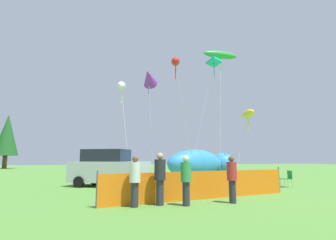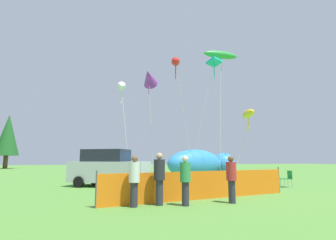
{
  "view_description": "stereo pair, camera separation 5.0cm",
  "coord_description": "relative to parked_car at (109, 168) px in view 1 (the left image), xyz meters",
  "views": [
    {
      "loc": [
        -5.36,
        -12.49,
        1.54
      ],
      "look_at": [
        -1.36,
        3.76,
        4.03
      ],
      "focal_mm": 28.0,
      "sensor_mm": 36.0,
      "label": 1
    },
    {
      "loc": [
        -5.31,
        -12.5,
        1.54
      ],
      "look_at": [
        -1.36,
        3.76,
        4.03
      ],
      "focal_mm": 28.0,
      "sensor_mm": 36.0,
      "label": 2
    }
  ],
  "objects": [
    {
      "name": "kite_teal_diamond",
      "position": [
        7.68,
        2.49,
        7.71
      ],
      "size": [
        2.37,
        1.77,
        9.16
      ],
      "color": "silver",
      "rests_on": "ground"
    },
    {
      "name": "inflatable_cat",
      "position": [
        7.52,
        5.01,
        0.04
      ],
      "size": [
        7.08,
        4.57,
        2.29
      ],
      "rotation": [
        0.0,
        0.0,
        0.42
      ],
      "color": "#338CD8",
      "rests_on": "ground"
    },
    {
      "name": "horizon_tree_west",
      "position": [
        -15.59,
        31.94,
        4.34
      ],
      "size": [
        3.66,
        3.66,
        8.73
      ],
      "color": "brown",
      "rests_on": "ground"
    },
    {
      "name": "kite_yellow_hero",
      "position": [
        10.28,
        2.24,
        3.91
      ],
      "size": [
        2.33,
        3.21,
        5.38
      ],
      "color": "silver",
      "rests_on": "ground"
    },
    {
      "name": "parked_car",
      "position": [
        0.0,
        0.0,
        0.0
      ],
      "size": [
        4.67,
        3.57,
        2.07
      ],
      "rotation": [
        0.0,
        0.0,
        -0.49
      ],
      "color": "#B7BCC1",
      "rests_on": "ground"
    },
    {
      "name": "kite_white_ghost",
      "position": [
        0.77,
        3.11,
        5.72
      ],
      "size": [
        1.05,
        2.74,
        7.43
      ],
      "color": "silver",
      "rests_on": "ground"
    },
    {
      "name": "kite_red_lizard",
      "position": [
        4.5,
        1.95,
        7.42
      ],
      "size": [
        2.65,
        3.23,
        9.08
      ],
      "color": "silver",
      "rests_on": "ground"
    },
    {
      "name": "kite_purple_delta",
      "position": [
        2.87,
        3.67,
        6.66
      ],
      "size": [
        1.68,
        2.01,
        8.5
      ],
      "color": "silver",
      "rests_on": "ground"
    },
    {
      "name": "ground_plane",
      "position": [
        5.03,
        -2.91,
        -1.01
      ],
      "size": [
        120.0,
        120.0,
        0.0
      ],
      "primitive_type": "plane",
      "color": "#548C38"
    },
    {
      "name": "safety_fence",
      "position": [
        3.55,
        -5.61,
        -0.48
      ],
      "size": [
        8.13,
        1.97,
        1.17
      ],
      "rotation": [
        0.0,
        0.0,
        0.23
      ],
      "color": "orange",
      "rests_on": "ground"
    },
    {
      "name": "spectator_in_yellow_shirt",
      "position": [
        0.71,
        -6.66,
        -0.12
      ],
      "size": [
        0.36,
        0.36,
        1.64
      ],
      "color": "#2D2D38",
      "rests_on": "ground"
    },
    {
      "name": "spectator_in_grey_shirt",
      "position": [
        1.58,
        -6.52,
        -0.06
      ],
      "size": [
        0.38,
        0.38,
        1.75
      ],
      "color": "#2D2D38",
      "rests_on": "ground"
    },
    {
      "name": "spectator_in_white_shirt",
      "position": [
        4.15,
        -6.71,
        -0.11
      ],
      "size": [
        0.36,
        0.36,
        1.65
      ],
      "color": "#2D2D38",
      "rests_on": "ground"
    },
    {
      "name": "kite_green_fish",
      "position": [
        8.43,
        2.76,
        8.64
      ],
      "size": [
        3.17,
        1.37,
        10.14
      ],
      "color": "silver",
      "rests_on": "ground"
    },
    {
      "name": "spectator_in_blue_shirt",
      "position": [
        2.4,
        -6.83,
        -0.12
      ],
      "size": [
        0.36,
        0.36,
        1.64
      ],
      "color": "#2D2D38",
      "rests_on": "ground"
    },
    {
      "name": "folding_chair",
      "position": [
        9.62,
        -2.65,
        -0.48
      ],
      "size": [
        0.57,
        0.57,
        0.9
      ],
      "rotation": [
        0.0,
        0.0,
        2.97
      ],
      "color": "#267F33",
      "rests_on": "ground"
    }
  ]
}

